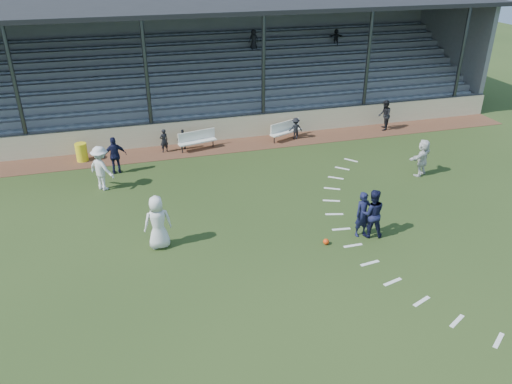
% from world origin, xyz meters
% --- Properties ---
extents(ground, '(90.00, 90.00, 0.00)m').
position_xyz_m(ground, '(0.00, 0.00, 0.00)').
color(ground, '#263917').
rests_on(ground, ground).
extents(cinder_track, '(34.00, 2.00, 0.02)m').
position_xyz_m(cinder_track, '(0.00, 10.50, 0.01)').
color(cinder_track, '#533021').
rests_on(cinder_track, ground).
extents(retaining_wall, '(34.00, 0.18, 1.20)m').
position_xyz_m(retaining_wall, '(0.00, 11.55, 0.60)').
color(retaining_wall, beige).
rests_on(retaining_wall, ground).
extents(bench_left, '(2.04, 0.90, 0.95)m').
position_xyz_m(bench_left, '(-0.86, 10.49, 0.58)').
color(bench_left, silver).
rests_on(bench_left, cinder_track).
extents(bench_right, '(2.00, 1.22, 0.95)m').
position_xyz_m(bench_right, '(3.96, 10.65, 0.58)').
color(bench_right, silver).
rests_on(bench_right, cinder_track).
extents(trash_bin, '(0.55, 0.55, 0.89)m').
position_xyz_m(trash_bin, '(-6.51, 10.51, 0.46)').
color(trash_bin, yellow).
rests_on(trash_bin, cinder_track).
extents(football, '(0.21, 0.21, 0.21)m').
position_xyz_m(football, '(1.97, 0.35, 0.11)').
color(football, '#E33C0D').
rests_on(football, ground).
extents(player_white_lead, '(1.01, 0.70, 1.96)m').
position_xyz_m(player_white_lead, '(-3.70, 1.81, 0.98)').
color(player_white_lead, silver).
rests_on(player_white_lead, ground).
extents(player_navy_lead, '(0.67, 0.48, 1.72)m').
position_xyz_m(player_navy_lead, '(3.44, 0.58, 0.86)').
color(player_navy_lead, '#131535').
rests_on(player_navy_lead, ground).
extents(player_navy_mid, '(1.06, 0.92, 1.84)m').
position_xyz_m(player_navy_mid, '(3.73, 0.46, 0.92)').
color(player_navy_mid, '#131535').
rests_on(player_navy_mid, ground).
extents(player_white_wing, '(1.40, 1.42, 1.96)m').
position_xyz_m(player_white_wing, '(-5.54, 7.05, 0.98)').
color(player_white_wing, silver).
rests_on(player_white_wing, ground).
extents(player_navy_wing, '(1.06, 0.54, 1.75)m').
position_xyz_m(player_navy_wing, '(-4.94, 8.61, 0.87)').
color(player_navy_wing, '#131535').
rests_on(player_navy_wing, ground).
extents(player_white_back, '(1.63, 1.22, 1.71)m').
position_xyz_m(player_white_back, '(8.42, 4.62, 0.86)').
color(player_white_back, silver).
rests_on(player_white_back, ground).
extents(official, '(0.93, 1.02, 1.69)m').
position_xyz_m(official, '(9.77, 10.53, 0.87)').
color(official, black).
rests_on(official, cinder_track).
extents(sub_left_near, '(0.52, 0.43, 1.21)m').
position_xyz_m(sub_left_near, '(-2.53, 10.56, 0.63)').
color(sub_left_near, black).
rests_on(sub_left_near, cinder_track).
extents(sub_left_far, '(0.64, 0.30, 1.06)m').
position_xyz_m(sub_left_far, '(-1.55, 10.66, 0.55)').
color(sub_left_far, black).
rests_on(sub_left_far, cinder_track).
extents(sub_right, '(0.77, 0.46, 1.18)m').
position_xyz_m(sub_right, '(4.47, 10.50, 0.61)').
color(sub_right, black).
rests_on(sub_right, cinder_track).
extents(grandstand, '(34.60, 9.00, 6.61)m').
position_xyz_m(grandstand, '(0.00, 16.26, 2.20)').
color(grandstand, slate).
rests_on(grandstand, ground).
extents(penalty_arc, '(3.89, 14.63, 0.01)m').
position_xyz_m(penalty_arc, '(4.12, 0.00, 0.01)').
color(penalty_arc, silver).
rests_on(penalty_arc, ground).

